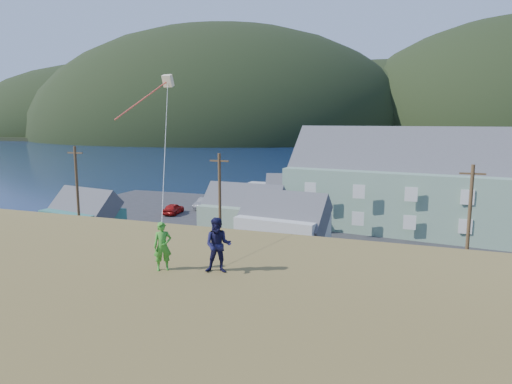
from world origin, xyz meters
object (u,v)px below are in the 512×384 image
(shed_teal, at_px, (83,214))
(kite_flyer_navy, at_px, (218,245))
(shed_palegreen_far, at_px, (303,196))
(kite_flyer_green, at_px, (163,246))
(lodge, at_px, (473,186))
(shed_palegreen_near, at_px, (243,211))
(shed_white, at_px, (283,223))
(wharf, at_px, (312,193))

(shed_teal, height_order, kite_flyer_navy, kite_flyer_navy)
(shed_palegreen_far, height_order, kite_flyer_green, kite_flyer_green)
(lodge, relative_size, kite_flyer_navy, 22.26)
(lodge, relative_size, shed_palegreen_near, 4.39)
(shed_palegreen_near, distance_m, shed_white, 7.43)
(shed_palegreen_far, bearing_deg, kite_flyer_navy, -92.34)
(shed_white, height_order, shed_palegreen_far, shed_white)
(lodge, relative_size, shed_teal, 4.67)
(shed_palegreen_near, height_order, shed_palegreen_far, shed_palegreen_near)
(shed_white, relative_size, shed_palegreen_far, 0.84)
(shed_palegreen_far, distance_m, kite_flyer_green, 44.30)
(shed_teal, bearing_deg, kite_flyer_green, -33.84)
(shed_teal, distance_m, kite_flyer_green, 36.25)
(lodge, xyz_separation_m, shed_teal, (-38.31, -13.97, -2.99))
(shed_teal, height_order, kite_flyer_green, kite_flyer_green)
(shed_teal, bearing_deg, shed_palegreen_near, 35.88)
(shed_white, relative_size, kite_flyer_navy, 4.88)
(shed_teal, height_order, shed_palegreen_near, shed_palegreen_near)
(wharf, distance_m, shed_palegreen_far, 15.29)
(shed_white, bearing_deg, lodge, 40.82)
(shed_palegreen_far, xyz_separation_m, kite_flyer_navy, (8.01, -43.11, 5.66))
(wharf, xyz_separation_m, shed_palegreen_far, (2.13, -15.01, 1.99))
(wharf, relative_size, kite_flyer_navy, 14.47)
(lodge, xyz_separation_m, kite_flyer_green, (-13.05, -39.32, 2.74))
(kite_flyer_green, bearing_deg, shed_palegreen_far, 63.36)
(kite_flyer_navy, bearing_deg, shed_white, 85.83)
(lodge, bearing_deg, shed_white, -139.32)
(shed_white, height_order, kite_flyer_navy, kite_flyer_navy)
(wharf, relative_size, shed_palegreen_far, 2.51)
(lodge, relative_size, shed_palegreen_far, 3.86)
(shed_white, xyz_separation_m, shed_palegreen_far, (-2.10, 15.68, -0.07))
(lodge, bearing_deg, kite_flyer_navy, -99.26)
(shed_palegreen_near, xyz_separation_m, shed_palegreen_far, (3.78, 11.15, 0.03))
(wharf, relative_size, shed_palegreen_near, 2.85)
(lodge, distance_m, kite_flyer_green, 41.52)
(shed_palegreen_far, bearing_deg, shed_white, -95.24)
(wharf, relative_size, shed_teal, 3.04)
(wharf, distance_m, shed_white, 31.06)
(shed_palegreen_far, bearing_deg, kite_flyer_green, -94.74)
(lodge, xyz_separation_m, kite_flyer_navy, (-11.25, -38.92, 2.84))
(wharf, distance_m, shed_teal, 37.28)
(wharf, xyz_separation_m, lodge, (21.38, -19.20, 4.81))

